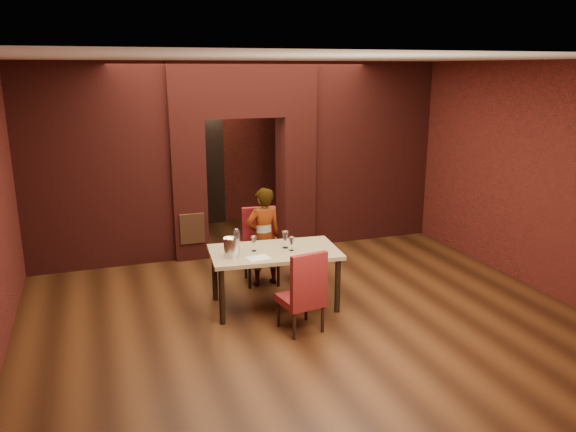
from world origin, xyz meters
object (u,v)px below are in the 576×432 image
wine_glass_c (292,244)px  wine_glass_a (254,244)px  wine_bucket (232,247)px  potted_plant (298,264)px  chair_far (261,247)px  person_seated (264,237)px  chair_near (300,290)px  water_bottle (237,241)px  dining_table (275,278)px  wine_glass_b (285,240)px

wine_glass_c → wine_glass_a: bearing=162.7°
wine_glass_a → wine_glass_c: bearing=-17.3°
wine_bucket → potted_plant: bearing=36.2°
chair_far → wine_bucket: size_ratio=4.49×
wine_bucket → wine_glass_c: bearing=-3.3°
person_seated → wine_glass_c: (0.11, -0.88, 0.15)m
wine_glass_a → chair_near: bearing=-67.9°
wine_glass_c → water_bottle: bearing=169.6°
water_bottle → wine_bucket: bearing=-137.4°
dining_table → person_seated: bearing=89.0°
dining_table → chair_near: 0.79m
chair_far → potted_plant: 0.66m
dining_table → chair_far: bearing=90.1°
wine_glass_b → wine_bucket: wine_bucket is taller
dining_table → wine_glass_c: bearing=-17.3°
chair_far → potted_plant: bearing=6.6°
chair_far → wine_glass_b: bearing=-76.8°
person_seated → wine_glass_b: 0.76m
dining_table → chair_far: size_ratio=1.52×
wine_glass_c → water_bottle: (-0.70, 0.13, 0.07)m
wine_glass_a → wine_bucket: 0.34m
chair_near → wine_bucket: 1.06m
wine_bucket → water_bottle: size_ratio=0.75×
dining_table → person_seated: person_seated is taller
dining_table → wine_glass_b: wine_glass_b is taller
dining_table → wine_bucket: 0.78m
chair_far → potted_plant: size_ratio=2.51×
dining_table → wine_glass_a: size_ratio=8.38×
wine_glass_b → wine_glass_c: bearing=-73.9°
wine_glass_c → water_bottle: water_bottle is taller
wine_glass_b → potted_plant: (0.50, 0.82, -0.68)m
person_seated → wine_bucket: person_seated is taller
dining_table → wine_bucket: wine_bucket is taller
chair_far → wine_bucket: bearing=-118.4°
water_bottle → potted_plant: water_bottle is taller
person_seated → potted_plant: (0.57, 0.08, -0.51)m
wine_bucket → water_bottle: bearing=42.6°
dining_table → water_bottle: 0.74m
dining_table → chair_near: bearing=-78.7°
person_seated → potted_plant: 0.77m
wine_glass_a → potted_plant: wine_glass_a is taller
wine_bucket → dining_table: bearing=4.2°
wine_glass_b → wine_glass_c: (0.04, -0.14, -0.02)m
chair_near → wine_glass_b: 0.91m
person_seated → wine_glass_c: bearing=91.9°
chair_near → wine_glass_a: chair_near is taller
wine_glass_b → potted_plant: size_ratio=0.52×
dining_table → chair_near: chair_near is taller
chair_far → potted_plant: chair_far is taller
dining_table → wine_glass_a: 0.56m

